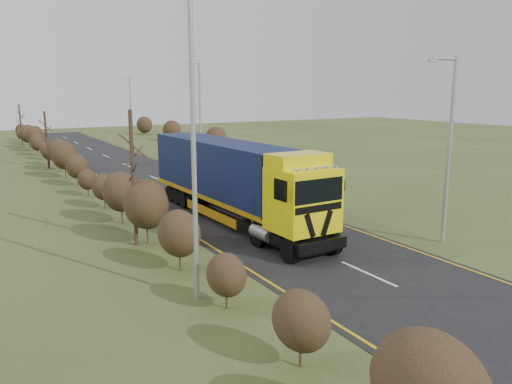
{
  "coord_description": "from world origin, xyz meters",
  "views": [
    {
      "loc": [
        -12.71,
        -17.33,
        6.85
      ],
      "look_at": [
        -1.02,
        2.69,
        2.11
      ],
      "focal_mm": 35.0,
      "sensor_mm": 36.0,
      "label": 1
    }
  ],
  "objects": [
    {
      "name": "lane_markings",
      "position": [
        0.0,
        9.69,
        0.03
      ],
      "size": [
        7.52,
        116.0,
        0.01
      ],
      "color": "#C39412",
      "rests_on": "road"
    },
    {
      "name": "car_red_hatchback",
      "position": [
        6.48,
        18.89,
        0.62
      ],
      "size": [
        2.79,
        3.94,
        1.25
      ],
      "primitive_type": "imported",
      "rotation": [
        0.0,
        0.0,
        3.55
      ],
      "color": "#AB0819",
      "rests_on": "ground"
    },
    {
      "name": "speed_sign",
      "position": [
        4.2,
        13.86,
        1.66
      ],
      "size": [
        0.65,
        0.1,
        2.37
      ],
      "color": "#96989B",
      "rests_on": "ground"
    },
    {
      "name": "streetlight_near",
      "position": [
        5.7,
        -2.64,
        4.54
      ],
      "size": [
        1.77,
        0.18,
        8.29
      ],
      "color": "#96989B",
      "rests_on": "ground"
    },
    {
      "name": "car_blue_sedan",
      "position": [
        5.83,
        23.15,
        0.67
      ],
      "size": [
        2.55,
        4.31,
        1.34
      ],
      "primitive_type": "imported",
      "rotation": [
        0.0,
        0.0,
        2.84
      ],
      "color": "#090D35",
      "rests_on": "ground"
    },
    {
      "name": "left_pole",
      "position": [
        -6.5,
        -2.78,
        5.33
      ],
      "size": [
        0.16,
        0.16,
        10.65
      ],
      "primitive_type": "cylinder",
      "color": "#96989B",
      "rests_on": "ground"
    },
    {
      "name": "layby",
      "position": [
        6.5,
        20.0,
        0.01
      ],
      "size": [
        6.0,
        18.0,
        0.02
      ],
      "primitive_type": "cube",
      "color": "#282624",
      "rests_on": "ground"
    },
    {
      "name": "streetlight_far",
      "position": [
        5.7,
        45.8,
        4.64
      ],
      "size": [
        1.81,
        0.18,
        8.46
      ],
      "color": "#96989B",
      "rests_on": "ground"
    },
    {
      "name": "ground",
      "position": [
        0.0,
        0.0,
        0.0
      ],
      "size": [
        160.0,
        160.0,
        0.0
      ],
      "primitive_type": "plane",
      "color": "#3A491F",
      "rests_on": "ground"
    },
    {
      "name": "hedgerow",
      "position": [
        -6.0,
        7.89,
        1.62
      ],
      "size": [
        2.24,
        102.04,
        6.05
      ],
      "color": "black",
      "rests_on": "ground"
    },
    {
      "name": "road",
      "position": [
        0.0,
        10.0,
        0.01
      ],
      "size": [
        8.0,
        120.0,
        0.02
      ],
      "primitive_type": "cube",
      "color": "black",
      "rests_on": "ground"
    },
    {
      "name": "streetlight_mid",
      "position": [
        4.48,
        21.64,
        5.09
      ],
      "size": [
        1.96,
        0.18,
        9.23
      ],
      "color": "#96989B",
      "rests_on": "ground"
    },
    {
      "name": "lorry",
      "position": [
        -0.8,
        5.48,
        2.43
      ],
      "size": [
        3.0,
        15.44,
        4.29
      ],
      "rotation": [
        0.0,
        0.0,
        0.03
      ],
      "color": "black",
      "rests_on": "ground"
    },
    {
      "name": "warning_board",
      "position": [
        4.2,
        24.21,
        1.23
      ],
      "size": [
        0.76,
        0.11,
        2.0
      ],
      "color": "#96989B",
      "rests_on": "ground"
    }
  ]
}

